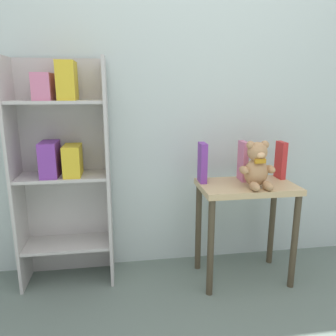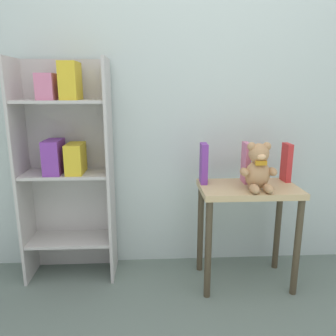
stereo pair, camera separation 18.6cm
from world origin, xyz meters
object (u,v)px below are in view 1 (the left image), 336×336
(bookshelf_side, at_px, (63,160))
(book_standing_red, at_px, (281,160))
(book_standing_pink, at_px, (243,161))
(book_standing_purple, at_px, (202,163))
(display_table, at_px, (246,203))
(teddy_bear, at_px, (257,166))

(bookshelf_side, relative_size, book_standing_red, 5.78)
(book_standing_pink, relative_size, book_standing_red, 1.04)
(book_standing_pink, bearing_deg, bookshelf_side, 176.63)
(book_standing_purple, bearing_deg, book_standing_red, 3.04)
(book_standing_purple, bearing_deg, display_table, -16.70)
(bookshelf_side, distance_m, book_standing_red, 1.39)
(display_table, xyz_separation_m, teddy_bear, (0.03, -0.07, 0.25))
(teddy_bear, bearing_deg, book_standing_purple, 152.77)
(teddy_bear, xyz_separation_m, book_standing_red, (0.23, 0.17, -0.01))
(bookshelf_side, bearing_deg, book_standing_red, -3.20)
(book_standing_red, bearing_deg, book_standing_pink, -177.65)
(teddy_bear, height_order, book_standing_pink, teddy_bear)
(display_table, height_order, book_standing_purple, book_standing_purple)
(book_standing_pink, xyz_separation_m, book_standing_red, (0.26, 0.01, -0.01))
(book_standing_purple, xyz_separation_m, book_standing_pink, (0.26, 0.00, 0.00))
(bookshelf_side, xyz_separation_m, display_table, (1.12, -0.18, -0.27))
(teddy_bear, distance_m, book_standing_purple, 0.33)
(book_standing_pink, bearing_deg, book_standing_red, 4.32)
(bookshelf_side, xyz_separation_m, book_standing_red, (1.38, -0.08, -0.03))
(book_standing_purple, bearing_deg, book_standing_pink, 1.70)
(display_table, xyz_separation_m, book_standing_pink, (0.00, 0.09, 0.25))
(bookshelf_side, height_order, book_standing_red, bookshelf_side)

